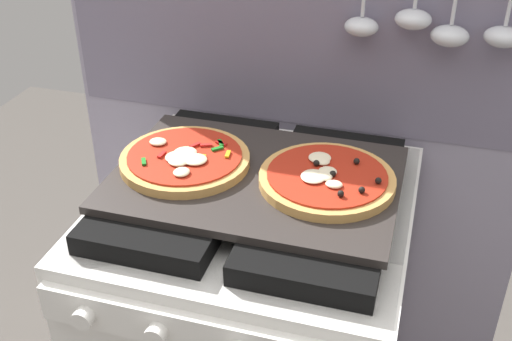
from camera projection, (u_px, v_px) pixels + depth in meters
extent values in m
cube|color=gray|center=(294.00, 155.00, 1.55)|extent=(1.10, 0.03, 1.55)
cube|color=slate|center=(298.00, 5.00, 1.34)|extent=(1.08, 0.00, 0.56)
ellipsoid|color=silver|center=(361.00, 27.00, 1.30)|extent=(0.07, 0.06, 0.04)
ellipsoid|color=silver|center=(413.00, 19.00, 1.26)|extent=(0.07, 0.06, 0.04)
ellipsoid|color=silver|center=(450.00, 36.00, 1.26)|extent=(0.08, 0.06, 0.04)
ellipsoid|color=silver|center=(503.00, 37.00, 1.23)|extent=(0.07, 0.06, 0.04)
cube|color=black|center=(256.00, 202.00, 1.24)|extent=(0.59, 0.59, 0.01)
cube|color=black|center=(188.00, 180.00, 1.26)|extent=(0.24, 0.51, 0.04)
cube|color=black|center=(327.00, 202.00, 1.19)|extent=(0.24, 0.51, 0.04)
cube|color=white|center=(201.00, 335.00, 1.01)|extent=(0.58, 0.02, 0.07)
cylinder|color=silver|center=(83.00, 318.00, 1.04)|extent=(0.04, 0.02, 0.04)
cylinder|color=silver|center=(156.00, 335.00, 1.01)|extent=(0.04, 0.02, 0.04)
cube|color=#2D2826|center=(256.00, 179.00, 1.21)|extent=(0.54, 0.38, 0.02)
cylinder|color=tan|center=(185.00, 161.00, 1.23)|extent=(0.25, 0.25, 0.02)
cylinder|color=#AD2614|center=(184.00, 156.00, 1.23)|extent=(0.22, 0.22, 0.00)
ellipsoid|color=beige|center=(158.00, 142.00, 1.26)|extent=(0.03, 0.03, 0.01)
ellipsoid|color=beige|center=(184.00, 154.00, 1.22)|extent=(0.05, 0.05, 0.01)
ellipsoid|color=beige|center=(195.00, 159.00, 1.20)|extent=(0.05, 0.04, 0.01)
ellipsoid|color=beige|center=(177.00, 157.00, 1.21)|extent=(0.04, 0.05, 0.01)
ellipsoid|color=beige|center=(179.00, 160.00, 1.20)|extent=(0.04, 0.04, 0.01)
ellipsoid|color=beige|center=(182.00, 172.00, 1.16)|extent=(0.03, 0.03, 0.01)
cube|color=red|center=(206.00, 145.00, 1.25)|extent=(0.03, 0.02, 0.00)
cube|color=red|center=(221.00, 143.00, 1.26)|extent=(0.03, 0.02, 0.00)
cube|color=#19721E|center=(144.00, 161.00, 1.20)|extent=(0.02, 0.02, 0.00)
cube|color=red|center=(162.00, 154.00, 1.22)|extent=(0.01, 0.02, 0.00)
cube|color=red|center=(176.00, 157.00, 1.21)|extent=(0.01, 0.03, 0.00)
cube|color=#19721E|center=(178.00, 157.00, 1.21)|extent=(0.02, 0.02, 0.00)
cube|color=#19721E|center=(217.00, 148.00, 1.24)|extent=(0.02, 0.02, 0.00)
cube|color=gold|center=(202.00, 158.00, 1.21)|extent=(0.01, 0.02, 0.00)
cube|color=gold|center=(228.00, 154.00, 1.22)|extent=(0.01, 0.02, 0.00)
cube|color=red|center=(195.00, 145.00, 1.25)|extent=(0.02, 0.02, 0.00)
cube|color=#19721E|center=(221.00, 143.00, 1.26)|extent=(0.02, 0.02, 0.00)
cylinder|color=tan|center=(327.00, 180.00, 1.17)|extent=(0.25, 0.25, 0.02)
cylinder|color=#AD2614|center=(327.00, 175.00, 1.17)|extent=(0.22, 0.22, 0.00)
ellipsoid|color=beige|center=(313.00, 176.00, 1.15)|extent=(0.05, 0.05, 0.01)
ellipsoid|color=beige|center=(327.00, 172.00, 1.17)|extent=(0.04, 0.04, 0.01)
ellipsoid|color=beige|center=(324.00, 176.00, 1.15)|extent=(0.03, 0.03, 0.01)
ellipsoid|color=beige|center=(334.00, 184.00, 1.13)|extent=(0.03, 0.03, 0.01)
ellipsoid|color=beige|center=(322.00, 161.00, 1.20)|extent=(0.03, 0.03, 0.01)
ellipsoid|color=beige|center=(320.00, 158.00, 1.21)|extent=(0.04, 0.04, 0.01)
sphere|color=black|center=(341.00, 194.00, 1.10)|extent=(0.01, 0.01, 0.01)
sphere|color=black|center=(357.00, 161.00, 1.19)|extent=(0.01, 0.01, 0.01)
sphere|color=black|center=(316.00, 163.00, 1.19)|extent=(0.01, 0.01, 0.01)
sphere|color=black|center=(378.00, 182.00, 1.13)|extent=(0.01, 0.01, 0.01)
sphere|color=black|center=(333.00, 174.00, 1.15)|extent=(0.01, 0.01, 0.01)
sphere|color=black|center=(362.00, 190.00, 1.11)|extent=(0.01, 0.01, 0.01)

